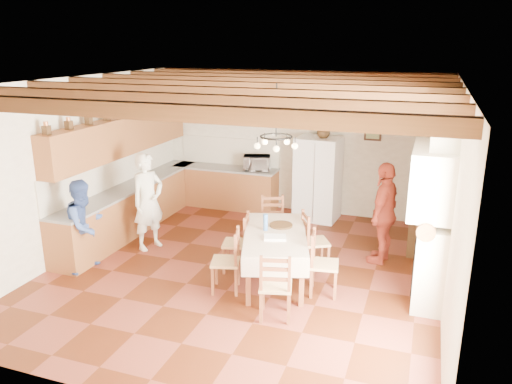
% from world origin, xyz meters
% --- Properties ---
extents(floor, '(6.00, 6.50, 0.02)m').
position_xyz_m(floor, '(0.00, 0.00, -0.01)').
color(floor, '#4D1F0C').
rests_on(floor, ground).
extents(ceiling, '(6.00, 6.50, 0.02)m').
position_xyz_m(ceiling, '(0.00, 0.00, 3.01)').
color(ceiling, white).
rests_on(ceiling, ground).
extents(wall_back, '(6.00, 0.02, 3.00)m').
position_xyz_m(wall_back, '(0.00, 3.26, 1.50)').
color(wall_back, beige).
rests_on(wall_back, ground).
extents(wall_front, '(6.00, 0.02, 3.00)m').
position_xyz_m(wall_front, '(0.00, -3.26, 1.50)').
color(wall_front, beige).
rests_on(wall_front, ground).
extents(wall_left, '(0.02, 6.50, 3.00)m').
position_xyz_m(wall_left, '(-3.01, 0.00, 1.50)').
color(wall_left, beige).
rests_on(wall_left, ground).
extents(wall_right, '(0.02, 6.50, 3.00)m').
position_xyz_m(wall_right, '(3.01, 0.00, 1.50)').
color(wall_right, beige).
rests_on(wall_right, ground).
extents(ceiling_beams, '(6.00, 6.30, 0.16)m').
position_xyz_m(ceiling_beams, '(0.00, 0.00, 2.91)').
color(ceiling_beams, '#3B230F').
rests_on(ceiling_beams, ground).
extents(lower_cabinets_left, '(0.60, 4.30, 0.86)m').
position_xyz_m(lower_cabinets_left, '(-2.70, 1.05, 0.43)').
color(lower_cabinets_left, brown).
rests_on(lower_cabinets_left, ground).
extents(lower_cabinets_back, '(2.30, 0.60, 0.86)m').
position_xyz_m(lower_cabinets_back, '(-1.55, 2.95, 0.43)').
color(lower_cabinets_back, brown).
rests_on(lower_cabinets_back, ground).
extents(countertop_left, '(0.62, 4.30, 0.04)m').
position_xyz_m(countertop_left, '(-2.70, 1.05, 0.88)').
color(countertop_left, slate).
rests_on(countertop_left, lower_cabinets_left).
extents(countertop_back, '(2.34, 0.62, 0.04)m').
position_xyz_m(countertop_back, '(-1.55, 2.95, 0.88)').
color(countertop_back, slate).
rests_on(countertop_back, lower_cabinets_back).
extents(backsplash_left, '(0.03, 4.30, 0.60)m').
position_xyz_m(backsplash_left, '(-2.98, 1.05, 1.20)').
color(backsplash_left, silver).
rests_on(backsplash_left, ground).
extents(backsplash_back, '(2.30, 0.03, 0.60)m').
position_xyz_m(backsplash_back, '(-1.55, 3.23, 1.20)').
color(backsplash_back, silver).
rests_on(backsplash_back, ground).
extents(upper_cabinets, '(0.35, 4.20, 0.70)m').
position_xyz_m(upper_cabinets, '(-2.83, 1.05, 1.85)').
color(upper_cabinets, brown).
rests_on(upper_cabinets, ground).
extents(fireplace, '(0.56, 1.60, 2.80)m').
position_xyz_m(fireplace, '(2.72, 0.20, 1.40)').
color(fireplace, beige).
rests_on(fireplace, ground).
extents(wall_picture, '(0.34, 0.03, 0.42)m').
position_xyz_m(wall_picture, '(1.55, 3.23, 1.85)').
color(wall_picture, black).
rests_on(wall_picture, ground).
extents(refrigerator, '(0.91, 0.77, 1.71)m').
position_xyz_m(refrigerator, '(0.55, 2.84, 0.86)').
color(refrigerator, white).
rests_on(refrigerator, floor).
extents(hutch, '(0.65, 1.37, 2.42)m').
position_xyz_m(hutch, '(2.75, 2.01, 1.21)').
color(hutch, '#392412').
rests_on(hutch, floor).
extents(dining_table, '(1.41, 1.98, 0.78)m').
position_xyz_m(dining_table, '(0.56, -0.15, 0.70)').
color(dining_table, silver).
rests_on(dining_table, floor).
extents(chandelier, '(0.47, 0.47, 0.03)m').
position_xyz_m(chandelier, '(0.56, -0.15, 2.25)').
color(chandelier, black).
rests_on(chandelier, ground).
extents(chair_left_near, '(0.50, 0.51, 0.96)m').
position_xyz_m(chair_left_near, '(-0.02, -0.71, 0.48)').
color(chair_left_near, brown).
rests_on(chair_left_near, floor).
extents(chair_left_far, '(0.48, 0.49, 0.96)m').
position_xyz_m(chair_left_far, '(-0.13, -0.02, 0.48)').
color(chair_left_far, brown).
rests_on(chair_left_far, floor).
extents(chair_right_near, '(0.46, 0.48, 0.96)m').
position_xyz_m(chair_right_near, '(1.37, -0.32, 0.48)').
color(chair_right_near, brown).
rests_on(chair_right_near, floor).
extents(chair_right_far, '(0.55, 0.56, 0.96)m').
position_xyz_m(chair_right_far, '(1.05, 0.47, 0.48)').
color(chair_right_far, brown).
rests_on(chair_right_far, floor).
extents(chair_end_near, '(0.50, 0.49, 0.96)m').
position_xyz_m(chair_end_near, '(0.90, -1.19, 0.48)').
color(chair_end_near, brown).
rests_on(chair_end_near, floor).
extents(chair_end_far, '(0.54, 0.52, 0.96)m').
position_xyz_m(chair_end_far, '(0.18, 0.97, 0.48)').
color(chair_end_far, brown).
rests_on(chair_end_far, floor).
extents(person_man, '(0.62, 0.74, 1.73)m').
position_xyz_m(person_man, '(-1.92, 0.34, 0.87)').
color(person_man, white).
rests_on(person_man, floor).
extents(person_woman_blue, '(0.64, 0.78, 1.50)m').
position_xyz_m(person_woman_blue, '(-2.41, -0.77, 0.75)').
color(person_woman_blue, '#39559E').
rests_on(person_woman_blue, floor).
extents(person_woman_red, '(0.62, 1.07, 1.71)m').
position_xyz_m(person_woman_red, '(2.04, 1.11, 0.85)').
color(person_woman_red, '#AA3B27').
rests_on(person_woman_red, floor).
extents(microwave, '(0.65, 0.53, 0.31)m').
position_xyz_m(microwave, '(-0.81, 2.95, 1.06)').
color(microwave, silver).
rests_on(microwave, countertop_back).
extents(fridge_vase, '(0.27, 0.27, 0.27)m').
position_xyz_m(fridge_vase, '(0.63, 2.84, 1.85)').
color(fridge_vase, '#392412').
rests_on(fridge_vase, refrigerator).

